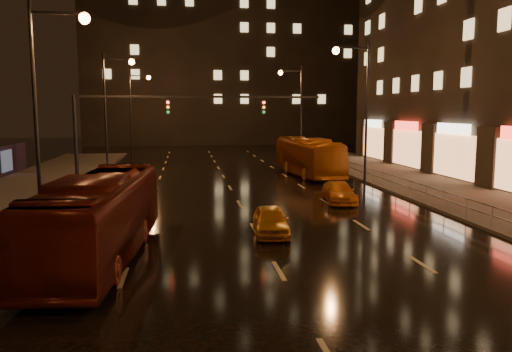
# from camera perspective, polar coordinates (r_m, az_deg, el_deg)

# --- Properties ---
(ground) EXTENTS (140.00, 140.00, 0.00)m
(ground) POSITION_cam_1_polar(r_m,az_deg,el_deg) (32.20, -2.67, -1.89)
(ground) COLOR black
(ground) RESTS_ON ground
(sidewalk_right) EXTENTS (7.00, 70.00, 0.15)m
(sidewalk_right) POSITION_cam_1_polar(r_m,az_deg,el_deg) (31.74, 23.36, -2.50)
(sidewalk_right) COLOR #38332D
(sidewalk_right) RESTS_ON ground
(building_distant) EXTENTS (44.00, 16.00, 36.00)m
(building_distant) POSITION_cam_1_polar(r_m,az_deg,el_deg) (84.88, -3.41, 16.11)
(building_distant) COLOR black
(building_distant) RESTS_ON ground
(traffic_signal) EXTENTS (15.31, 0.32, 6.20)m
(traffic_signal) POSITION_cam_1_polar(r_m,az_deg,el_deg) (31.70, -11.92, 6.41)
(traffic_signal) COLOR black
(traffic_signal) RESTS_ON ground
(railing_right) EXTENTS (0.05, 56.00, 1.00)m
(railing_right) POSITION_cam_1_polar(r_m,az_deg,el_deg) (32.72, 15.75, -0.43)
(railing_right) COLOR #99999E
(railing_right) RESTS_ON sidewalk_right
(bus_red) EXTENTS (3.48, 10.99, 3.01)m
(bus_red) POSITION_cam_1_polar(r_m,az_deg,el_deg) (18.52, -17.45, -4.50)
(bus_red) COLOR #4F140B
(bus_red) RESTS_ON ground
(bus_curb) EXTENTS (3.34, 11.11, 3.05)m
(bus_curb) POSITION_cam_1_polar(r_m,az_deg,el_deg) (40.71, 5.96, 2.21)
(bus_curb) COLOR #A85410
(bus_curb) RESTS_ON ground
(taxi_near) EXTENTS (1.75, 3.67, 1.21)m
(taxi_near) POSITION_cam_1_polar(r_m,az_deg,el_deg) (21.26, 1.69, -5.11)
(taxi_near) COLOR orange
(taxi_near) RESTS_ON ground
(taxi_far) EXTENTS (2.01, 4.09, 1.14)m
(taxi_far) POSITION_cam_1_polar(r_m,az_deg,el_deg) (29.16, 9.46, -1.83)
(taxi_far) COLOR orange
(taxi_far) RESTS_ON ground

